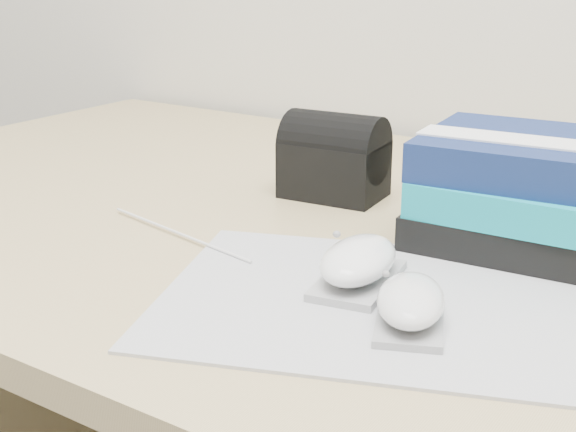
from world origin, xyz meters
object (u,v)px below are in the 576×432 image
Objects in this scene: mouse_front at (411,304)px; book_stack at (538,194)px; desk at (438,409)px; pouch at (334,157)px; mouse_rear at (358,263)px.

book_stack is (0.02, 0.23, 0.03)m from mouse_front.
pouch is at bearing 178.71° from desk.
book_stack is at bearing 62.84° from mouse_rear.
desk is 6.87× the size of book_stack.
desk is at bearing -1.29° from pouch.
mouse_rear is 0.27m from pouch.
book_stack reaches higher than pouch.
mouse_front is (0.07, -0.26, 0.25)m from desk.
mouse_rear is 1.08× the size of mouse_front.
mouse_front is 0.89× the size of pouch.
mouse_front is at bearing -32.65° from mouse_rear.
pouch reaches higher than desk.
desk is 13.35× the size of pouch.
pouch is at bearing 130.32° from mouse_front.
pouch is at bearing 172.13° from book_stack.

